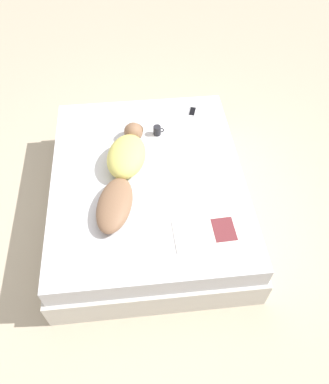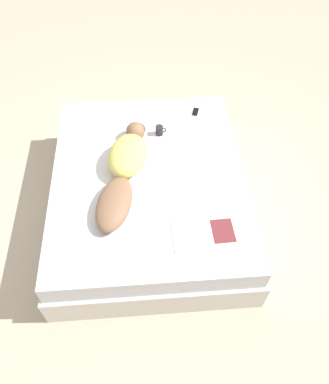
{
  "view_description": "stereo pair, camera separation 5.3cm",
  "coord_description": "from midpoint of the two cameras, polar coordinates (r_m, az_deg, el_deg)",
  "views": [
    {
      "loc": [
        -0.07,
        -2.14,
        2.94
      ],
      "look_at": [
        0.12,
        -0.25,
        0.56
      ],
      "focal_mm": 35.0,
      "sensor_mm": 36.0,
      "label": 1
    },
    {
      "loc": [
        -0.02,
        -2.14,
        2.94
      ],
      "look_at": [
        0.12,
        -0.25,
        0.56
      ],
      "focal_mm": 35.0,
      "sensor_mm": 36.0,
      "label": 2
    }
  ],
  "objects": [
    {
      "name": "person",
      "position": [
        3.19,
        -5.62,
        3.85
      ],
      "size": [
        0.53,
        1.22,
        0.21
      ],
      "rotation": [
        0.0,
        0.0,
        -0.23
      ],
      "color": "brown",
      "rests_on": "bed"
    },
    {
      "name": "ground_plane",
      "position": [
        3.64,
        -1.82,
        -2.52
      ],
      "size": [
        12.0,
        12.0,
        0.0
      ],
      "primitive_type": "plane",
      "color": "#B7A88E"
    },
    {
      "name": "coffee_mug",
      "position": [
        3.56,
        -0.33,
        9.4
      ],
      "size": [
        0.1,
        0.07,
        0.09
      ],
      "color": "#232328",
      "rests_on": "bed"
    },
    {
      "name": "open_magazine",
      "position": [
        2.89,
        7.0,
        -6.17
      ],
      "size": [
        0.53,
        0.33,
        0.01
      ],
      "rotation": [
        0.0,
        0.0,
        0.03
      ],
      "color": "silver",
      "rests_on": "bed"
    },
    {
      "name": "cell_phone",
      "position": [
        3.84,
        5.13,
        12.03
      ],
      "size": [
        0.11,
        0.16,
        0.01
      ],
      "rotation": [
        0.0,
        0.0,
        -0.3
      ],
      "color": "silver",
      "rests_on": "bed"
    },
    {
      "name": "bed",
      "position": [
        3.44,
        -1.93,
        -0.06
      ],
      "size": [
        1.71,
        2.1,
        0.51
      ],
      "color": "beige",
      "rests_on": "ground_plane"
    }
  ]
}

